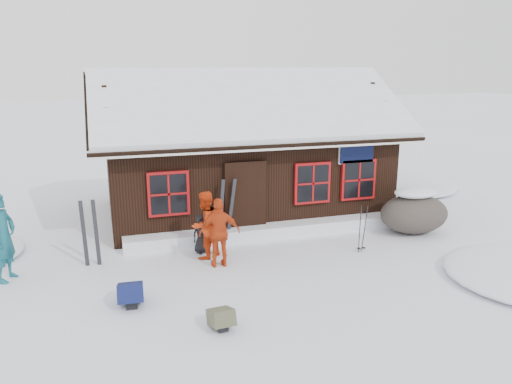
% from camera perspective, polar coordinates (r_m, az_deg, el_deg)
% --- Properties ---
extents(ground, '(120.00, 120.00, 0.00)m').
position_cam_1_polar(ground, '(11.01, -2.19, -9.64)').
color(ground, white).
rests_on(ground, ground).
extents(mountain_hut, '(8.90, 6.09, 4.42)m').
position_cam_1_polar(mountain_hut, '(15.54, -1.69, 3.57)').
color(mountain_hut, black).
rests_on(mountain_hut, ground).
extents(snow_drift, '(7.60, 0.60, 0.35)m').
position_cam_1_polar(snow_drift, '(13.37, 1.51, -4.44)').
color(snow_drift, white).
rests_on(snow_drift, ground).
extents(snow_mounds, '(20.60, 13.20, 0.48)m').
position_cam_1_polar(snow_mounds, '(13.13, 2.68, -5.61)').
color(snow_mounds, white).
rests_on(snow_mounds, ground).
extents(skier_teal, '(0.69, 0.82, 1.92)m').
position_cam_1_polar(skier_teal, '(11.77, -26.94, -4.64)').
color(skier_teal, '#155664').
rests_on(skier_teal, ground).
extents(skier_orange_left, '(1.00, 0.96, 1.62)m').
position_cam_1_polar(skier_orange_left, '(11.84, -5.86, -3.77)').
color(skier_orange_left, red).
rests_on(skier_orange_left, ground).
extents(skier_orange_right, '(0.97, 0.46, 1.60)m').
position_cam_1_polar(skier_orange_right, '(11.31, -4.19, -4.67)').
color(skier_orange_right, red).
rests_on(skier_orange_right, ground).
extents(skier_crouched, '(0.55, 0.43, 0.98)m').
position_cam_1_polar(skier_crouched, '(12.25, -6.24, -4.75)').
color(skier_crouched, black).
rests_on(skier_crouched, ground).
extents(boulder, '(1.91, 1.44, 1.13)m').
position_cam_1_polar(boulder, '(14.28, 17.62, -2.23)').
color(boulder, '#4A413B').
rests_on(boulder, ground).
extents(ski_pair_mid, '(0.39, 0.06, 1.60)m').
position_cam_1_polar(ski_pair_mid, '(11.93, -18.42, -4.61)').
color(ski_pair_mid, black).
rests_on(ski_pair_mid, ground).
extents(ski_pair_right, '(0.57, 0.23, 1.72)m').
position_cam_1_polar(ski_pair_right, '(12.81, -3.44, -2.31)').
color(ski_pair_right, black).
rests_on(ski_pair_right, ground).
extents(ski_poles, '(0.22, 0.11, 1.21)m').
position_cam_1_polar(ski_poles, '(12.51, 12.04, -4.21)').
color(ski_poles, black).
rests_on(ski_poles, ground).
extents(backpack_blue, '(0.52, 0.66, 0.34)m').
position_cam_1_polar(backpack_blue, '(10.03, -14.12, -11.51)').
color(backpack_blue, '#111849').
rests_on(backpack_blue, ground).
extents(backpack_olive, '(0.44, 0.55, 0.28)m').
position_cam_1_polar(backpack_olive, '(9.00, -4.00, -14.48)').
color(backpack_olive, '#4B4D37').
rests_on(backpack_olive, ground).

